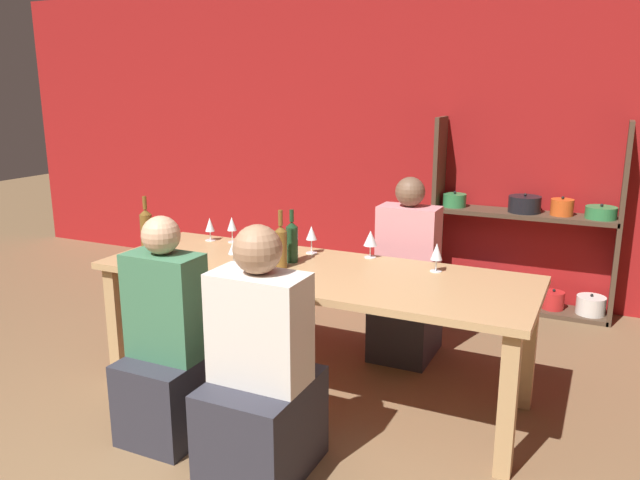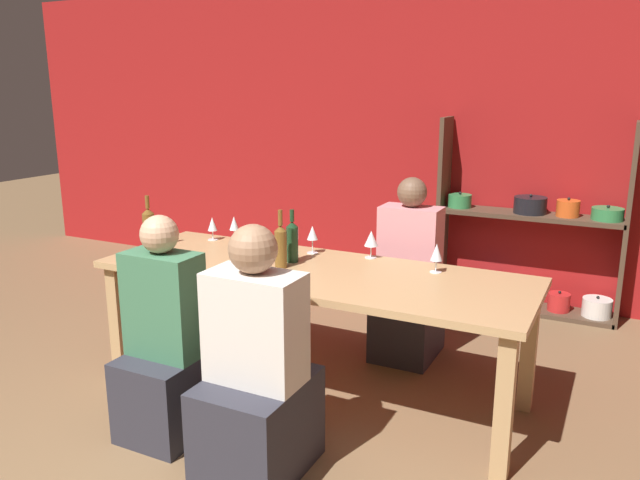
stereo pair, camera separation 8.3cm
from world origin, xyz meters
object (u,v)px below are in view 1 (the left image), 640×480
person_near_a (261,386)px  person_near_b (169,358)px  wine_glass_white_a (210,226)px  person_far_a (407,292)px  wine_glass_white_b (232,225)px  wine_glass_red_b (234,249)px  wine_glass_red_c (312,234)px  wine_glass_red_a (437,253)px  wine_bottle_dark (146,228)px  wine_bottle_green (292,241)px  shelf_unit (527,245)px  cell_phone (286,249)px  wine_glass_empty_a (370,239)px  wine_glass_white_c (246,260)px  dining_table (313,284)px  wine_bottle_amber (281,246)px

person_near_a → person_near_b: size_ratio=1.03×
wine_glass_white_a → person_far_a: (1.26, 0.45, -0.43)m
wine_glass_white_a → wine_glass_white_b: bearing=8.5°
wine_glass_red_b → wine_glass_red_c: 0.53m
wine_glass_red_a → person_near_b: size_ratio=0.14×
wine_bottle_dark → wine_glass_red_a: wine_bottle_dark is taller
wine_glass_red_a → wine_bottle_green: bearing=-168.3°
shelf_unit → cell_phone: bearing=-126.6°
shelf_unit → wine_glass_white_b: bearing=-135.0°
wine_glass_empty_a → person_near_a: (-0.08, -1.19, -0.45)m
wine_glass_white_b → person_near_b: bearing=-74.8°
person_far_a → wine_glass_white_c: bearing=60.5°
shelf_unit → wine_glass_white_b: (-1.70, -1.70, 0.35)m
wine_bottle_green → wine_glass_red_b: (-0.28, -0.20, -0.03)m
wine_glass_red_c → wine_glass_empty_a: (0.37, 0.06, -0.00)m
person_far_a → wine_glass_white_a: bearing=19.5°
shelf_unit → dining_table: 2.25m
person_near_b → shelf_unit: bearing=63.0°
cell_phone → person_far_a: size_ratio=0.13×
shelf_unit → wine_glass_white_b: size_ratio=8.87×
wine_bottle_amber → wine_glass_red_c: 0.36m
dining_table → person_near_b: size_ratio=2.13×
wine_glass_white_b → wine_bottle_amber: bearing=-33.6°
shelf_unit → wine_glass_white_a: 2.56m
wine_glass_white_b → wine_glass_white_a: bearing=-171.5°
dining_table → wine_glass_red_c: 0.41m
shelf_unit → person_near_a: bearing=-105.9°
wine_bottle_dark → wine_bottle_amber: 1.00m
shelf_unit → dining_table: size_ratio=0.62×
wine_bottle_amber → wine_glass_red_b: bearing=-166.7°
dining_table → wine_glass_white_b: size_ratio=14.39×
wine_glass_red_c → wine_glass_empty_a: 0.37m
wine_glass_white_c → cell_phone: (-0.08, 0.61, -0.09)m
wine_glass_red_a → person_near_a: bearing=-116.3°
wine_glass_red_c → cell_phone: size_ratio=1.14×
wine_bottle_green → person_near_b: (-0.30, -0.81, -0.47)m
wine_glass_white_b → wine_glass_red_a: 1.42m
shelf_unit → wine_glass_red_a: 1.83m
dining_table → cell_phone: bearing=137.1°
wine_bottle_green → wine_glass_red_c: size_ratio=1.82×
wine_bottle_green → person_near_a: size_ratio=0.26×
wine_glass_white_b → wine_glass_white_c: 0.81m
dining_table → wine_bottle_green: 0.29m
wine_glass_red_b → person_far_a: person_far_a is taller
cell_phone → person_near_a: size_ratio=0.13×
wine_bottle_amber → dining_table: bearing=15.8°
wine_glass_red_c → person_near_a: size_ratio=0.14×
shelf_unit → wine_glass_white_c: bearing=-117.2°
wine_glass_red_b → wine_glass_white_a: bearing=137.4°
wine_bottle_dark → person_near_a: bearing=-31.0°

